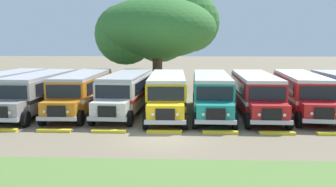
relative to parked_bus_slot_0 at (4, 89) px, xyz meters
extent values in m
plane|color=#84755B|center=(12.52, -7.49, -1.58)|extent=(220.00, 220.00, 0.00)
cube|color=silver|center=(0.02, 0.31, -0.03)|extent=(3.18, 9.36, 2.10)
cube|color=maroon|center=(0.02, 0.31, -0.20)|extent=(3.21, 9.38, 0.24)
cube|color=black|center=(1.31, 0.51, 0.47)|extent=(0.63, 7.98, 0.80)
cube|color=#B2B2B7|center=(0.02, 0.31, 1.13)|extent=(3.09, 9.25, 0.22)
cube|color=maroon|center=(0.37, 4.91, -0.14)|extent=(0.90, 0.13, 1.30)
cylinder|color=black|center=(1.44, 3.21, -1.08)|extent=(0.35, 1.02, 1.00)
cylinder|color=black|center=(-0.95, 3.39, -1.08)|extent=(0.35, 1.02, 1.00)
cube|color=#9E9993|center=(2.98, -0.27, -0.03)|extent=(2.82, 9.28, 2.10)
cube|color=#282828|center=(2.98, -0.27, -0.20)|extent=(2.85, 9.30, 0.24)
cube|color=black|center=(4.26, -0.02, 0.47)|extent=(0.32, 8.00, 0.80)
cube|color=black|center=(1.72, 0.07, 0.47)|extent=(0.32, 8.00, 0.80)
cube|color=#B2B2B7|center=(2.98, -0.27, 1.13)|extent=(2.73, 9.18, 0.22)
cube|color=#9E9993|center=(2.80, -5.57, -0.56)|extent=(2.25, 1.48, 1.05)
cube|color=black|center=(2.82, -4.90, 0.47)|extent=(2.20, 0.14, 0.84)
cube|color=#282828|center=(3.14, 4.35, -0.14)|extent=(0.90, 0.09, 1.30)
sphere|color=#EAE5C6|center=(3.47, -6.38, -0.53)|extent=(0.20, 0.20, 0.20)
cylinder|color=black|center=(4.00, -5.51, -1.08)|extent=(0.31, 1.01, 1.00)
cylinder|color=black|center=(4.28, 2.68, -1.08)|extent=(0.31, 1.01, 1.00)
cylinder|color=black|center=(1.88, 2.77, -1.08)|extent=(0.31, 1.01, 1.00)
cube|color=orange|center=(6.04, 0.16, -0.03)|extent=(2.52, 9.21, 2.10)
cube|color=white|center=(6.04, 0.16, -0.20)|extent=(2.55, 9.23, 0.24)
cube|color=black|center=(7.31, 0.46, 0.47)|extent=(0.06, 8.00, 0.80)
cube|color=black|center=(4.77, 0.46, 0.47)|extent=(0.06, 8.00, 0.80)
cube|color=#B2B2B7|center=(6.04, 0.16, 1.13)|extent=(2.44, 9.11, 0.22)
cube|color=orange|center=(6.06, -5.14, -0.56)|extent=(2.20, 1.41, 1.05)
cube|color=black|center=(6.06, -5.88, -0.53)|extent=(1.10, 0.10, 0.70)
cube|color=#B7B7BC|center=(6.06, -5.92, -0.96)|extent=(2.40, 0.21, 0.24)
cube|color=black|center=(6.05, -4.47, 0.47)|extent=(2.20, 0.07, 0.84)
cube|color=white|center=(6.03, 4.78, -0.14)|extent=(0.90, 0.06, 1.30)
sphere|color=#EAE5C6|center=(6.76, -5.93, -0.53)|extent=(0.20, 0.20, 0.20)
sphere|color=#EAE5C6|center=(5.36, -5.93, -0.53)|extent=(0.20, 0.20, 0.20)
cylinder|color=black|center=(7.26, -5.04, -1.08)|extent=(0.28, 1.00, 1.00)
cylinder|color=black|center=(4.86, -5.04, -1.08)|extent=(0.28, 1.00, 1.00)
cylinder|color=black|center=(7.23, 3.16, -1.08)|extent=(0.28, 1.00, 1.00)
cylinder|color=black|center=(4.83, 3.16, -1.08)|extent=(0.28, 1.00, 1.00)
cube|color=silver|center=(9.41, 0.20, -0.03)|extent=(3.00, 9.32, 2.10)
cube|color=red|center=(9.41, 0.20, -0.20)|extent=(3.03, 9.35, 0.24)
cube|color=black|center=(10.70, 0.43, 0.47)|extent=(0.48, 7.99, 0.80)
cube|color=black|center=(8.16, 0.57, 0.47)|extent=(0.48, 7.99, 0.80)
cube|color=#B2B2B7|center=(9.41, 0.20, 1.13)|extent=(2.92, 9.22, 0.22)
cube|color=silver|center=(9.12, -5.09, -0.56)|extent=(2.27, 1.52, 1.05)
cube|color=black|center=(9.08, -5.83, -0.53)|extent=(1.10, 0.16, 0.70)
cube|color=#B7B7BC|center=(9.08, -5.87, -0.96)|extent=(2.41, 0.33, 0.24)
cube|color=black|center=(9.16, -4.43, 0.47)|extent=(2.20, 0.18, 0.84)
cube|color=red|center=(9.67, 4.81, -0.14)|extent=(0.90, 0.11, 1.30)
sphere|color=#EAE5C6|center=(9.78, -5.92, -0.53)|extent=(0.20, 0.20, 0.20)
sphere|color=#EAE5C6|center=(8.38, -5.84, -0.53)|extent=(0.20, 0.20, 0.20)
cylinder|color=black|center=(10.32, -5.06, -1.08)|extent=(0.33, 1.01, 1.00)
cylinder|color=black|center=(7.93, -4.93, -1.08)|extent=(0.33, 1.01, 1.00)
cylinder|color=black|center=(10.77, 3.13, -1.08)|extent=(0.33, 1.01, 1.00)
cylinder|color=black|center=(8.38, 3.26, -1.08)|extent=(0.33, 1.01, 1.00)
cube|color=yellow|center=(12.42, -0.49, -0.03)|extent=(2.72, 9.26, 2.10)
cube|color=black|center=(12.42, -0.49, -0.20)|extent=(2.75, 9.28, 0.24)
cube|color=black|center=(13.69, -0.16, 0.47)|extent=(0.23, 8.00, 0.80)
cube|color=black|center=(11.15, -0.22, 0.47)|extent=(0.23, 8.00, 0.80)
cube|color=silver|center=(12.42, -0.49, 1.13)|extent=(2.64, 9.16, 0.22)
cube|color=yellow|center=(12.55, -5.79, -0.56)|extent=(2.23, 1.45, 1.05)
cube|color=black|center=(12.57, -6.53, -0.53)|extent=(1.10, 0.13, 0.70)
cube|color=#B7B7BC|center=(12.57, -6.57, -0.96)|extent=(2.40, 0.26, 0.24)
cube|color=black|center=(12.54, -5.12, 0.47)|extent=(2.20, 0.11, 0.84)
cube|color=black|center=(12.31, 4.13, -0.14)|extent=(0.90, 0.08, 1.30)
sphere|color=#EAE5C6|center=(13.27, -6.56, -0.53)|extent=(0.20, 0.20, 0.20)
sphere|color=#EAE5C6|center=(11.87, -6.60, -0.53)|extent=(0.20, 0.20, 0.20)
cylinder|color=black|center=(13.75, -5.66, -1.08)|extent=(0.30, 1.01, 1.00)
cylinder|color=black|center=(11.35, -5.72, -1.08)|extent=(0.30, 1.01, 1.00)
cylinder|color=black|center=(13.55, 2.54, -1.08)|extent=(0.30, 1.01, 1.00)
cylinder|color=black|center=(11.15, 2.48, -1.08)|extent=(0.30, 1.01, 1.00)
cube|color=teal|center=(15.61, -0.30, -0.03)|extent=(2.74, 9.26, 2.10)
cube|color=white|center=(15.61, -0.30, -0.20)|extent=(2.77, 9.28, 0.24)
cube|color=black|center=(16.88, -0.03, 0.47)|extent=(0.25, 8.00, 0.80)
cube|color=black|center=(14.35, 0.04, 0.47)|extent=(0.25, 8.00, 0.80)
cube|color=beige|center=(15.61, -0.30, 1.13)|extent=(2.66, 9.16, 0.22)
cube|color=teal|center=(15.47, -5.59, -0.56)|extent=(2.24, 1.46, 1.05)
cube|color=black|center=(15.45, -6.33, -0.53)|extent=(1.10, 0.13, 0.70)
cube|color=#B7B7BC|center=(15.45, -6.37, -0.96)|extent=(2.40, 0.26, 0.24)
cube|color=black|center=(15.49, -4.92, 0.47)|extent=(2.20, 0.12, 0.84)
cube|color=white|center=(15.73, 4.32, -0.14)|extent=(0.90, 0.08, 1.30)
sphere|color=#EAE5C6|center=(16.15, -6.40, -0.53)|extent=(0.20, 0.20, 0.20)
sphere|color=#EAE5C6|center=(14.75, -6.37, -0.53)|extent=(0.20, 0.20, 0.20)
cylinder|color=black|center=(16.67, -5.53, -1.08)|extent=(0.31, 1.01, 1.00)
cylinder|color=black|center=(14.27, -5.46, -1.08)|extent=(0.31, 1.01, 1.00)
cylinder|color=black|center=(16.89, 2.67, -1.08)|extent=(0.31, 1.01, 1.00)
cylinder|color=black|center=(14.49, 2.73, -1.08)|extent=(0.31, 1.01, 1.00)
cube|color=red|center=(18.77, -0.23, -0.03)|extent=(2.73, 9.26, 2.10)
cube|color=white|center=(18.77, -0.23, -0.20)|extent=(2.77, 9.28, 0.24)
cube|color=black|center=(20.05, 0.04, 0.47)|extent=(0.24, 8.00, 0.80)
cube|color=black|center=(17.51, 0.10, 0.47)|extent=(0.24, 8.00, 0.80)
cube|color=silver|center=(18.77, -0.23, 1.13)|extent=(2.65, 9.16, 0.22)
cube|color=red|center=(18.64, -5.53, -0.56)|extent=(2.24, 1.46, 1.05)
cube|color=black|center=(18.62, -6.27, -0.53)|extent=(1.10, 0.13, 0.70)
cube|color=#B7B7BC|center=(18.62, -6.31, -0.96)|extent=(2.40, 0.26, 0.24)
cube|color=black|center=(18.65, -4.86, 0.47)|extent=(2.20, 0.12, 0.84)
cube|color=white|center=(18.89, 4.39, -0.14)|extent=(0.90, 0.08, 1.30)
sphere|color=#EAE5C6|center=(19.32, -6.34, -0.53)|extent=(0.20, 0.20, 0.20)
sphere|color=#EAE5C6|center=(17.92, -6.30, -0.53)|extent=(0.20, 0.20, 0.20)
cylinder|color=black|center=(19.84, -5.46, -1.08)|extent=(0.31, 1.01, 1.00)
cylinder|color=black|center=(17.44, -5.40, -1.08)|extent=(0.31, 1.01, 1.00)
cylinder|color=black|center=(20.05, 2.74, -1.08)|extent=(0.31, 1.01, 1.00)
cylinder|color=black|center=(17.65, 2.80, -1.08)|extent=(0.31, 1.01, 1.00)
cube|color=red|center=(22.17, 0.17, -0.03)|extent=(3.22, 9.37, 2.10)
cube|color=white|center=(22.17, 0.17, -0.20)|extent=(3.25, 9.39, 0.24)
cube|color=black|center=(23.46, 0.37, 0.47)|extent=(0.67, 7.98, 0.80)
cube|color=black|center=(20.93, 0.57, 0.47)|extent=(0.67, 7.98, 0.80)
cube|color=silver|center=(22.17, 0.17, 1.13)|extent=(3.13, 9.26, 0.22)
cube|color=red|center=(21.75, -5.11, -0.56)|extent=(2.30, 1.57, 1.05)
cube|color=black|center=(21.69, -5.85, -0.53)|extent=(1.10, 0.19, 0.70)
cube|color=#B7B7BC|center=(21.69, -5.89, -0.96)|extent=(2.41, 0.39, 0.24)
cube|color=black|center=(21.81, -4.45, 0.47)|extent=(2.20, 0.23, 0.84)
cube|color=white|center=(22.53, 4.78, -0.14)|extent=(0.90, 0.13, 1.30)
sphere|color=#EAE5C6|center=(20.99, -5.85, -0.53)|extent=(0.20, 0.20, 0.20)
cylinder|color=black|center=(20.56, -4.92, -1.08)|extent=(0.36, 1.02, 1.00)
cylinder|color=black|center=(23.60, 3.07, -1.08)|extent=(0.36, 1.02, 1.00)
cylinder|color=black|center=(21.21, 3.25, -1.08)|extent=(0.36, 1.02, 1.00)
cube|color=black|center=(24.16, 0.10, 0.47)|extent=(0.07, 8.00, 0.80)
cube|color=silver|center=(25.44, 4.42, -0.14)|extent=(0.90, 0.06, 1.30)
cylinder|color=black|center=(24.24, 2.80, -1.08)|extent=(0.28, 1.00, 1.00)
cube|color=yellow|center=(2.96, -6.62, -1.51)|extent=(2.00, 0.36, 0.15)
cube|color=yellow|center=(6.14, -6.62, -1.51)|extent=(2.00, 0.36, 0.15)
cube|color=yellow|center=(9.33, -6.62, -1.51)|extent=(2.00, 0.36, 0.15)
cube|color=yellow|center=(12.52, -6.62, -1.51)|extent=(2.00, 0.36, 0.15)
cube|color=yellow|center=(15.70, -6.62, -1.51)|extent=(2.00, 0.36, 0.15)
cube|color=yellow|center=(18.89, -6.62, -1.51)|extent=(2.00, 0.36, 0.15)
cube|color=yellow|center=(22.07, -6.62, -1.51)|extent=(2.00, 0.36, 0.15)
cylinder|color=brown|center=(10.69, 12.86, 0.50)|extent=(1.07, 1.07, 4.16)
ellipsoid|color=#33702D|center=(10.69, 12.86, 5.02)|extent=(12.63, 12.86, 6.49)
sphere|color=#33702D|center=(14.17, 14.33, 5.70)|extent=(6.60, 6.60, 6.60)
sphere|color=#33702D|center=(7.41, 11.84, 4.34)|extent=(6.40, 6.40, 6.40)
sphere|color=#33702D|center=(10.69, 16.44, 4.84)|extent=(7.38, 7.38, 7.38)
camera|label=1|loc=(13.67, -26.97, 3.60)|focal=39.28mm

